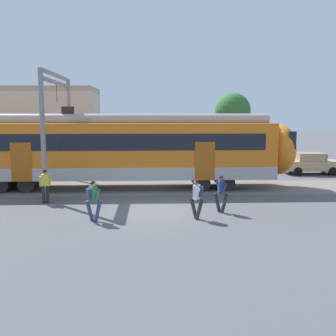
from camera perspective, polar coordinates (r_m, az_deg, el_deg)
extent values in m
plane|color=#515156|center=(17.69, -1.98, -6.27)|extent=(160.00, 160.00, 0.00)
cube|color=#B2ADA8|center=(23.03, -7.47, -0.36)|extent=(18.00, 3.06, 0.70)
cube|color=orange|center=(22.86, -7.54, 3.49)|extent=(18.00, 3.00, 2.40)
cube|color=black|center=(21.34, -7.90, 3.71)|extent=(16.56, 0.03, 0.90)
cube|color=#AC5413|center=(21.54, 5.38, 0.99)|extent=(1.10, 0.04, 2.10)
cube|color=#AC5413|center=(22.44, -20.53, 0.79)|extent=(1.10, 0.04, 2.10)
cylinder|color=gray|center=(22.80, -7.60, 6.95)|extent=(17.64, 0.70, 0.70)
cube|color=black|center=(23.19, -14.35, 8.15)|extent=(0.70, 0.12, 0.40)
cylinder|color=black|center=(23.43, 8.06, -1.72)|extent=(0.90, 2.40, 0.90)
cylinder|color=black|center=(23.21, 4.66, -1.75)|extent=(0.90, 2.40, 0.90)
cylinder|color=black|center=(24.04, -19.12, -1.83)|extent=(0.90, 2.40, 0.90)
cylinder|color=black|center=(24.47, -22.26, -1.82)|extent=(0.90, 2.40, 0.90)
ellipsoid|color=orange|center=(24.02, 15.84, 2.63)|extent=(1.80, 2.85, 2.95)
cube|color=black|center=(24.09, 16.69, 4.04)|extent=(0.40, 2.40, 1.00)
cylinder|color=#28282D|center=(20.18, -17.08, -3.59)|extent=(0.23, 0.38, 0.87)
cylinder|color=#28282D|center=(19.91, -17.61, -3.77)|extent=(0.23, 0.38, 0.87)
cube|color=gold|center=(19.92, -17.43, -1.68)|extent=(0.40, 0.32, 0.56)
cylinder|color=gold|center=(19.86, -18.06, -1.88)|extent=(0.14, 0.26, 0.52)
cylinder|color=gold|center=(20.00, -16.79, -1.76)|extent=(0.14, 0.26, 0.52)
sphere|color=tan|center=(19.88, -17.47, -0.56)|extent=(0.22, 0.22, 0.22)
sphere|color=black|center=(19.86, -17.48, -0.48)|extent=(0.20, 0.20, 0.20)
cylinder|color=navy|center=(16.21, -10.14, -6.13)|extent=(0.38, 0.31, 0.87)
cylinder|color=navy|center=(16.27, -11.30, -6.11)|extent=(0.38, 0.31, 0.87)
cube|color=#2D7F47|center=(16.08, -10.79, -3.67)|extent=(0.39, 0.43, 0.56)
cylinder|color=#2D7F47|center=(16.27, -11.34, -3.73)|extent=(0.26, 0.20, 0.52)
cylinder|color=#2D7F47|center=(15.92, -10.21, -3.95)|extent=(0.26, 0.20, 0.52)
sphere|color=tan|center=(16.02, -10.75, -2.29)|extent=(0.22, 0.22, 0.22)
sphere|color=black|center=(16.01, -10.82, -2.19)|extent=(0.20, 0.20, 0.20)
cube|color=navy|center=(16.02, -11.38, -3.66)|extent=(0.28, 0.32, 0.40)
cylinder|color=#28282D|center=(16.44, 3.74, -5.83)|extent=(0.38, 0.26, 0.87)
cylinder|color=#28282D|center=(16.20, 4.56, -6.04)|extent=(0.38, 0.26, 0.87)
cube|color=silver|center=(16.17, 4.18, -3.49)|extent=(0.35, 0.42, 0.56)
cylinder|color=silver|center=(15.95, 4.28, -3.83)|extent=(0.26, 0.17, 0.52)
cylinder|color=silver|center=(16.40, 4.07, -3.50)|extent=(0.26, 0.17, 0.52)
sphere|color=brown|center=(16.10, 4.12, -2.12)|extent=(0.22, 0.22, 0.22)
sphere|color=black|center=(16.09, 4.19, -2.02)|extent=(0.20, 0.20, 0.20)
cube|color=navy|center=(16.12, 4.80, -3.45)|extent=(0.24, 0.32, 0.40)
cylinder|color=#28282D|center=(17.44, 8.19, -5.10)|extent=(0.36, 0.17, 0.87)
cylinder|color=#28282D|center=(17.55, 7.17, -4.99)|extent=(0.36, 0.17, 0.87)
cube|color=navy|center=(17.35, 7.72, -2.76)|extent=(0.26, 0.37, 0.56)
cylinder|color=navy|center=(17.55, 7.31, -2.79)|extent=(0.25, 0.10, 0.52)
cylinder|color=navy|center=(17.17, 8.14, -3.05)|extent=(0.25, 0.10, 0.52)
sphere|color=brown|center=(17.29, 7.81, -1.49)|extent=(0.22, 0.22, 0.22)
sphere|color=black|center=(17.28, 7.75, -1.39)|extent=(0.20, 0.20, 0.20)
cube|color=tan|center=(30.16, 20.07, 0.38)|extent=(4.03, 1.71, 0.68)
cube|color=#9D8662|center=(30.04, 19.86, 1.55)|extent=(1.93, 1.48, 0.56)
cube|color=black|center=(30.40, 21.52, 1.47)|extent=(0.15, 1.37, 0.48)
cylinder|color=black|center=(31.39, 21.63, -0.05)|extent=(0.60, 0.21, 0.60)
cylinder|color=black|center=(29.98, 22.78, -0.46)|extent=(0.60, 0.21, 0.60)
cylinder|color=black|center=(30.50, 17.34, -0.06)|extent=(0.60, 0.21, 0.60)
cylinder|color=black|center=(29.05, 18.32, -0.49)|extent=(0.60, 0.21, 0.60)
cylinder|color=gray|center=(20.23, -17.69, 4.47)|extent=(0.24, 0.24, 6.50)
cylinder|color=gray|center=(26.46, -14.08, 5.32)|extent=(0.24, 0.24, 6.50)
cube|color=gray|center=(23.41, -15.94, 12.80)|extent=(0.20, 6.40, 0.16)
cube|color=gray|center=(23.38, -15.90, 11.82)|extent=(0.20, 6.40, 0.16)
cylinder|color=black|center=(23.34, -15.85, 10.35)|extent=(0.03, 0.03, 1.00)
cube|color=beige|center=(34.50, -22.43, 5.08)|extent=(14.57, 5.00, 6.00)
cube|color=#9F9686|center=(34.53, -22.71, 10.39)|extent=(14.57, 5.00, 0.40)
cylinder|color=brown|center=(35.77, 9.28, 3.65)|extent=(0.32, 0.32, 3.50)
sphere|color=#2D662D|center=(35.68, 9.38, 8.22)|extent=(3.14, 3.14, 3.14)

